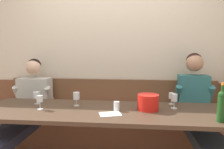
{
  "coord_description": "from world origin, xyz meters",
  "views": [
    {
      "loc": [
        0.31,
        -1.98,
        1.39
      ],
      "look_at": [
        0.07,
        0.45,
        1.08
      ],
      "focal_mm": 33.95,
      "sensor_mm": 36.0,
      "label": 1
    }
  ],
  "objects_px": {
    "wine_bottle_amber_mid": "(222,105)",
    "wine_glass_right_end": "(174,98)",
    "wall_bench": "(110,128)",
    "ice_bucket": "(148,102)",
    "wine_glass_mid_right": "(40,100)",
    "dining_table": "(103,116)",
    "person_left_seat": "(200,112)",
    "wine_glass_by_bottle": "(76,97)",
    "wine_glass_mid_left": "(171,96)",
    "person_right_seat": "(23,111)",
    "wine_glass_center_rear": "(37,96)",
    "water_tumbler_right": "(117,106)"
  },
  "relations": [
    {
      "from": "dining_table",
      "to": "wine_glass_by_bottle",
      "type": "xyz_separation_m",
      "value": [
        -0.32,
        0.13,
        0.18
      ]
    },
    {
      "from": "person_right_seat",
      "to": "wine_glass_right_end",
      "type": "distance_m",
      "value": 1.84
    },
    {
      "from": "dining_table",
      "to": "ice_bucket",
      "type": "distance_m",
      "value": 0.5
    },
    {
      "from": "wall_bench",
      "to": "wine_glass_right_end",
      "type": "bearing_deg",
      "value": -35.15
    },
    {
      "from": "person_left_seat",
      "to": "wine_glass_center_rear",
      "type": "xyz_separation_m",
      "value": [
        -1.89,
        -0.15,
        0.18
      ]
    },
    {
      "from": "ice_bucket",
      "to": "water_tumbler_right",
      "type": "xyz_separation_m",
      "value": [
        -0.33,
        -0.06,
        -0.03
      ]
    },
    {
      "from": "ice_bucket",
      "to": "wine_glass_mid_left",
      "type": "distance_m",
      "value": 0.38
    },
    {
      "from": "wall_bench",
      "to": "wine_bottle_amber_mid",
      "type": "xyz_separation_m",
      "value": [
        1.09,
        -0.92,
        0.61
      ]
    },
    {
      "from": "dining_table",
      "to": "wine_glass_center_rear",
      "type": "relative_size",
      "value": 18.79
    },
    {
      "from": "person_left_seat",
      "to": "wine_glass_mid_left",
      "type": "distance_m",
      "value": 0.38
    },
    {
      "from": "wine_glass_by_bottle",
      "to": "wine_glass_mid_right",
      "type": "height_order",
      "value": "wine_glass_by_bottle"
    },
    {
      "from": "ice_bucket",
      "to": "water_tumbler_right",
      "type": "height_order",
      "value": "ice_bucket"
    },
    {
      "from": "ice_bucket",
      "to": "wine_glass_mid_right",
      "type": "bearing_deg",
      "value": -174.98
    },
    {
      "from": "wine_glass_by_bottle",
      "to": "wall_bench",
      "type": "bearing_deg",
      "value": 58.93
    },
    {
      "from": "dining_table",
      "to": "wine_glass_mid_left",
      "type": "relative_size",
      "value": 19.79
    },
    {
      "from": "wine_bottle_amber_mid",
      "to": "water_tumbler_right",
      "type": "distance_m",
      "value": 0.98
    },
    {
      "from": "wine_glass_right_end",
      "to": "wine_glass_center_rear",
      "type": "distance_m",
      "value": 1.56
    },
    {
      "from": "wall_bench",
      "to": "dining_table",
      "type": "distance_m",
      "value": 0.77
    },
    {
      "from": "person_right_seat",
      "to": "person_left_seat",
      "type": "height_order",
      "value": "person_left_seat"
    },
    {
      "from": "wall_bench",
      "to": "wine_glass_center_rear",
      "type": "height_order",
      "value": "wall_bench"
    },
    {
      "from": "person_left_seat",
      "to": "wine_bottle_amber_mid",
      "type": "xyz_separation_m",
      "value": [
        -0.0,
        -0.58,
        0.24
      ]
    },
    {
      "from": "wine_bottle_amber_mid",
      "to": "water_tumbler_right",
      "type": "height_order",
      "value": "wine_bottle_amber_mid"
    },
    {
      "from": "dining_table",
      "to": "wine_glass_mid_right",
      "type": "bearing_deg",
      "value": -175.49
    },
    {
      "from": "person_left_seat",
      "to": "wine_glass_by_bottle",
      "type": "bearing_deg",
      "value": -172.41
    },
    {
      "from": "person_right_seat",
      "to": "wine_bottle_amber_mid",
      "type": "bearing_deg",
      "value": -14.77
    },
    {
      "from": "wine_bottle_amber_mid",
      "to": "wine_glass_mid_left",
      "type": "distance_m",
      "value": 0.65
    },
    {
      "from": "wall_bench",
      "to": "wine_glass_mid_left",
      "type": "relative_size",
      "value": 22.04
    },
    {
      "from": "person_left_seat",
      "to": "wine_glass_by_bottle",
      "type": "distance_m",
      "value": 1.44
    },
    {
      "from": "wall_bench",
      "to": "person_right_seat",
      "type": "bearing_deg",
      "value": -161.43
    },
    {
      "from": "wine_bottle_amber_mid",
      "to": "wine_glass_right_end",
      "type": "xyz_separation_m",
      "value": [
        -0.33,
        0.39,
        -0.04
      ]
    },
    {
      "from": "wine_bottle_amber_mid",
      "to": "wine_glass_right_end",
      "type": "distance_m",
      "value": 0.51
    },
    {
      "from": "wine_glass_by_bottle",
      "to": "wine_bottle_amber_mid",
      "type": "bearing_deg",
      "value": -15.46
    },
    {
      "from": "wine_glass_mid_left",
      "to": "water_tumbler_right",
      "type": "distance_m",
      "value": 0.69
    },
    {
      "from": "person_right_seat",
      "to": "wine_bottle_amber_mid",
      "type": "distance_m",
      "value": 2.23
    },
    {
      "from": "person_right_seat",
      "to": "wine_bottle_amber_mid",
      "type": "xyz_separation_m",
      "value": [
        2.14,
        -0.56,
        0.29
      ]
    },
    {
      "from": "wine_glass_mid_left",
      "to": "wine_glass_center_rear",
      "type": "height_order",
      "value": "wine_glass_center_rear"
    },
    {
      "from": "person_left_seat",
      "to": "wine_glass_mid_right",
      "type": "height_order",
      "value": "person_left_seat"
    },
    {
      "from": "wine_glass_by_bottle",
      "to": "wine_glass_mid_right",
      "type": "bearing_deg",
      "value": -152.07
    },
    {
      "from": "wall_bench",
      "to": "ice_bucket",
      "type": "distance_m",
      "value": 0.94
    },
    {
      "from": "ice_bucket",
      "to": "wine_glass_right_end",
      "type": "distance_m",
      "value": 0.3
    },
    {
      "from": "dining_table",
      "to": "wine_bottle_amber_mid",
      "type": "distance_m",
      "value": 1.14
    },
    {
      "from": "person_right_seat",
      "to": "ice_bucket",
      "type": "xyz_separation_m",
      "value": [
        1.53,
        -0.26,
        0.22
      ]
    },
    {
      "from": "ice_bucket",
      "to": "dining_table",
      "type": "bearing_deg",
      "value": -174.27
    },
    {
      "from": "wall_bench",
      "to": "wine_glass_by_bottle",
      "type": "distance_m",
      "value": 0.84
    },
    {
      "from": "wine_bottle_amber_mid",
      "to": "wine_glass_right_end",
      "type": "height_order",
      "value": "wine_bottle_amber_mid"
    },
    {
      "from": "dining_table",
      "to": "wine_bottle_amber_mid",
      "type": "xyz_separation_m",
      "value": [
        1.09,
        -0.26,
        0.22
      ]
    },
    {
      "from": "wine_glass_mid_right",
      "to": "dining_table",
      "type": "bearing_deg",
      "value": 4.51
    },
    {
      "from": "person_right_seat",
      "to": "ice_bucket",
      "type": "distance_m",
      "value": 1.57
    },
    {
      "from": "person_right_seat",
      "to": "wine_glass_center_rear",
      "type": "height_order",
      "value": "person_right_seat"
    },
    {
      "from": "person_right_seat",
      "to": "wine_glass_mid_left",
      "type": "xyz_separation_m",
      "value": [
        1.81,
        -0.0,
        0.23
      ]
    }
  ]
}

